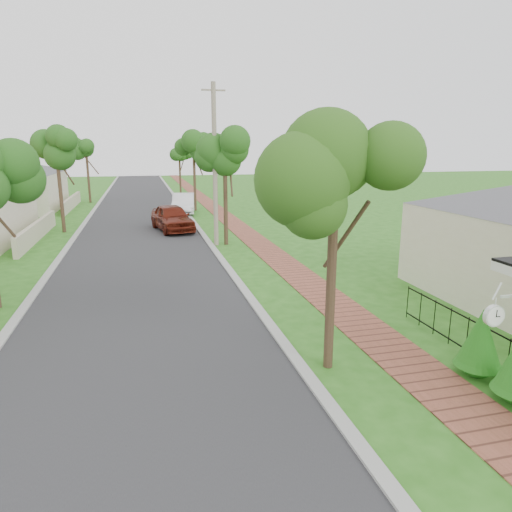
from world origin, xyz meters
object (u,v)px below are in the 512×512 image
object	(u,v)px
parked_car_red	(172,218)
utility_pole	(215,165)
parked_car_white	(184,204)
near_tree	(335,195)
station_clock	(496,314)

from	to	relation	value
parked_car_red	utility_pole	world-z (taller)	utility_pole
parked_car_white	near_tree	xyz separation A→B (m)	(0.90, -26.87, 3.29)
utility_pole	station_clock	distance (m)	17.09
parked_car_white	station_clock	bearing A→B (deg)	-76.60
parked_car_white	station_clock	xyz separation A→B (m)	(3.31, -29.19, 1.17)
utility_pole	parked_car_red	bearing A→B (deg)	111.78
station_clock	parked_car_red	bearing A→B (deg)	102.27
near_tree	station_clock	distance (m)	3.96
utility_pole	station_clock	size ratio (longest dim) A/B	7.93
near_tree	utility_pole	world-z (taller)	utility_pole
parked_car_white	utility_pole	bearing A→B (deg)	-80.46
parked_car_white	utility_pole	xyz separation A→B (m)	(0.57, -12.47, 3.40)
near_tree	station_clock	bearing A→B (deg)	-43.91
parked_car_red	station_clock	world-z (taller)	station_clock
station_clock	utility_pole	bearing A→B (deg)	99.31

